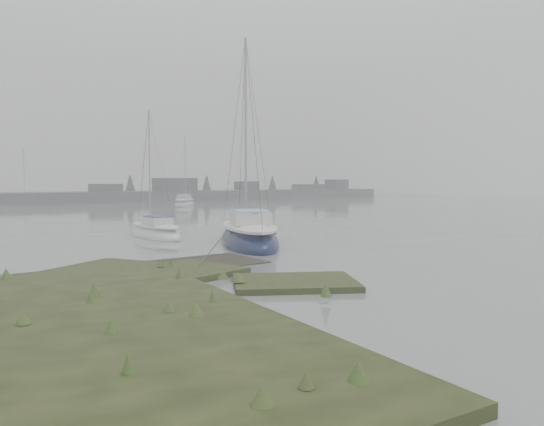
% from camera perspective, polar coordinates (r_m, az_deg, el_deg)
% --- Properties ---
extents(ground, '(160.00, 160.00, 0.00)m').
position_cam_1_polar(ground, '(43.98, -20.61, -0.62)').
color(ground, slate).
rests_on(ground, ground).
extents(far_shoreline, '(60.00, 8.00, 4.15)m').
position_cam_1_polar(far_shoreline, '(82.73, -6.19, 2.05)').
color(far_shoreline, '#4C4F51').
rests_on(far_shoreline, ground).
extents(sailboat_main, '(4.87, 7.92, 10.62)m').
position_cam_1_polar(sailboat_main, '(24.90, -2.48, -2.70)').
color(sailboat_main, '#0C1334').
rests_on(sailboat_main, ground).
extents(sailboat_white, '(2.11, 5.32, 7.35)m').
position_cam_1_polar(sailboat_white, '(28.95, -12.43, -2.10)').
color(sailboat_white, white).
rests_on(sailboat_white, ground).
extents(sailboat_far_b, '(5.03, 6.36, 8.78)m').
position_cam_1_polar(sailboat_far_b, '(62.73, -9.41, 1.01)').
color(sailboat_far_b, '#AEB3B8').
rests_on(sailboat_far_b, ground).
extents(sailboat_far_c, '(5.67, 2.52, 7.73)m').
position_cam_1_polar(sailboat_far_c, '(76.02, -24.51, 1.15)').
color(sailboat_far_c, silver).
rests_on(sailboat_far_c, ground).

